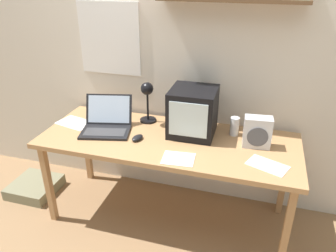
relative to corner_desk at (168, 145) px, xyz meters
name	(u,v)px	position (x,y,z in m)	size (l,w,h in m)	color
ground_plane	(168,215)	(0.00, 0.00, -0.65)	(12.00, 12.00, 0.00)	#916E4B
back_wall	(185,42)	(0.01, 0.42, 0.66)	(5.60, 0.24, 2.60)	silver
corner_desk	(168,145)	(0.00, 0.00, 0.00)	(1.85, 0.72, 0.71)	tan
crt_monitor	(193,112)	(0.15, 0.13, 0.23)	(0.33, 0.34, 0.34)	black
laptop	(107,122)	(-0.48, 0.02, 0.11)	(0.42, 0.40, 0.23)	black
desk_lamp	(147,96)	(-0.22, 0.20, 0.28)	(0.13, 0.17, 0.34)	black
juice_glass	(234,127)	(0.45, 0.19, 0.12)	(0.06, 0.06, 0.14)	white
space_heater	(257,132)	(0.61, 0.07, 0.16)	(0.19, 0.12, 0.22)	silver
computer_mouse	(137,138)	(-0.20, -0.08, 0.07)	(0.09, 0.12, 0.03)	black
loose_paper_near_monitor	(178,159)	(0.14, -0.25, 0.06)	(0.22, 0.18, 0.00)	white
printed_handout	(75,123)	(-0.78, 0.04, 0.06)	(0.31, 0.24, 0.00)	white
open_notebook	(267,165)	(0.69, -0.17, 0.06)	(0.28, 0.23, 0.00)	white
floor_cushion	(35,187)	(-1.23, -0.04, -0.61)	(0.38, 0.38, 0.10)	gray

